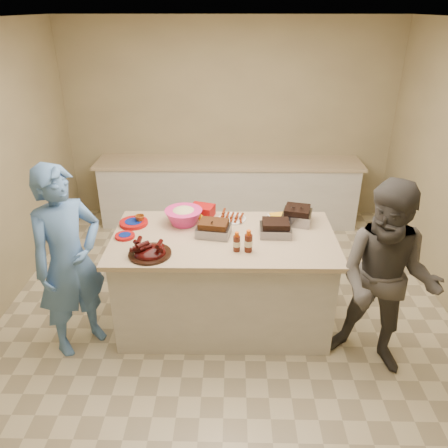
{
  "coord_description": "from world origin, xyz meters",
  "views": [
    {
      "loc": [
        0.05,
        -3.48,
        2.8
      ],
      "look_at": [
        -0.02,
        -0.0,
        1.05
      ],
      "focal_mm": 35.0,
      "sensor_mm": 36.0,
      "label": 1
    }
  ],
  "objects_px": {
    "bbq_bottle_a": "(237,251)",
    "plastic_cup": "(140,223)",
    "coleslaw_bowl": "(184,224)",
    "mustard_bottle": "(201,224)",
    "guest_blue": "(84,341)",
    "island": "(224,321)",
    "bbq_bottle_b": "(248,251)",
    "guest_gray": "(370,361)",
    "rib_platter": "(150,255)",
    "roasting_pan": "(296,222)"
  },
  "relations": [
    {
      "from": "bbq_bottle_b",
      "to": "bbq_bottle_a",
      "type": "bearing_deg",
      "value": 177.24
    },
    {
      "from": "mustard_bottle",
      "to": "coleslaw_bowl",
      "type": "bearing_deg",
      "value": -179.48
    },
    {
      "from": "roasting_pan",
      "to": "bbq_bottle_b",
      "type": "distance_m",
      "value": 0.73
    },
    {
      "from": "guest_blue",
      "to": "guest_gray",
      "type": "bearing_deg",
      "value": -51.21
    },
    {
      "from": "island",
      "to": "plastic_cup",
      "type": "xyz_separation_m",
      "value": [
        -0.8,
        0.25,
        0.95
      ]
    },
    {
      "from": "guest_gray",
      "to": "coleslaw_bowl",
      "type": "bearing_deg",
      "value": -177.51
    },
    {
      "from": "roasting_pan",
      "to": "coleslaw_bowl",
      "type": "distance_m",
      "value": 1.07
    },
    {
      "from": "rib_platter",
      "to": "mustard_bottle",
      "type": "distance_m",
      "value": 0.7
    },
    {
      "from": "island",
      "to": "bbq_bottle_a",
      "type": "relative_size",
      "value": 11.43
    },
    {
      "from": "coleslaw_bowl",
      "to": "plastic_cup",
      "type": "height_order",
      "value": "coleslaw_bowl"
    },
    {
      "from": "mustard_bottle",
      "to": "rib_platter",
      "type": "bearing_deg",
      "value": -123.64
    },
    {
      "from": "bbq_bottle_a",
      "to": "roasting_pan",
      "type": "bearing_deg",
      "value": 43.92
    },
    {
      "from": "bbq_bottle_b",
      "to": "guest_gray",
      "type": "relative_size",
      "value": 0.12
    },
    {
      "from": "bbq_bottle_a",
      "to": "plastic_cup",
      "type": "xyz_separation_m",
      "value": [
        -0.91,
        0.5,
        -0.0
      ]
    },
    {
      "from": "plastic_cup",
      "to": "guest_blue",
      "type": "bearing_deg",
      "value": -131.43
    },
    {
      "from": "mustard_bottle",
      "to": "bbq_bottle_b",
      "type": "bearing_deg",
      "value": -49.64
    },
    {
      "from": "rib_platter",
      "to": "mustard_bottle",
      "type": "bearing_deg",
      "value": 56.36
    },
    {
      "from": "rib_platter",
      "to": "roasting_pan",
      "type": "relative_size",
      "value": 1.35
    },
    {
      "from": "island",
      "to": "mustard_bottle",
      "type": "relative_size",
      "value": 18.35
    },
    {
      "from": "roasting_pan",
      "to": "bbq_bottle_b",
      "type": "height_order",
      "value": "bbq_bottle_b"
    },
    {
      "from": "island",
      "to": "guest_blue",
      "type": "relative_size",
      "value": 1.16
    },
    {
      "from": "island",
      "to": "rib_platter",
      "type": "height_order",
      "value": "rib_platter"
    },
    {
      "from": "rib_platter",
      "to": "bbq_bottle_b",
      "type": "height_order",
      "value": "bbq_bottle_b"
    },
    {
      "from": "coleslaw_bowl",
      "to": "plastic_cup",
      "type": "distance_m",
      "value": 0.42
    },
    {
      "from": "plastic_cup",
      "to": "guest_blue",
      "type": "xyz_separation_m",
      "value": [
        -0.5,
        -0.57,
        -0.95
      ]
    },
    {
      "from": "guest_gray",
      "to": "rib_platter",
      "type": "bearing_deg",
      "value": -158.66
    },
    {
      "from": "rib_platter",
      "to": "guest_gray",
      "type": "bearing_deg",
      "value": -5.89
    },
    {
      "from": "coleslaw_bowl",
      "to": "bbq_bottle_b",
      "type": "xyz_separation_m",
      "value": [
        0.59,
        -0.5,
        0.0
      ]
    },
    {
      "from": "mustard_bottle",
      "to": "bbq_bottle_a",
      "type": "bearing_deg",
      "value": -56.47
    },
    {
      "from": "bbq_bottle_a",
      "to": "bbq_bottle_b",
      "type": "bearing_deg",
      "value": -2.76
    },
    {
      "from": "bbq_bottle_b",
      "to": "guest_gray",
      "type": "distance_m",
      "value": 1.47
    },
    {
      "from": "roasting_pan",
      "to": "coleslaw_bowl",
      "type": "xyz_separation_m",
      "value": [
        -1.07,
        -0.05,
        0.0
      ]
    },
    {
      "from": "coleslaw_bowl",
      "to": "bbq_bottle_a",
      "type": "height_order",
      "value": "coleslaw_bowl"
    },
    {
      "from": "rib_platter",
      "to": "roasting_pan",
      "type": "bearing_deg",
      "value": 26.06
    },
    {
      "from": "bbq_bottle_b",
      "to": "mustard_bottle",
      "type": "xyz_separation_m",
      "value": [
        -0.43,
        0.51,
        0.0
      ]
    },
    {
      "from": "island",
      "to": "rib_platter",
      "type": "distance_m",
      "value": 1.17
    },
    {
      "from": "guest_blue",
      "to": "coleslaw_bowl",
      "type": "bearing_deg",
      "value": -14.78
    },
    {
      "from": "island",
      "to": "bbq_bottle_b",
      "type": "distance_m",
      "value": 1.0
    },
    {
      "from": "roasting_pan",
      "to": "guest_blue",
      "type": "distance_m",
      "value": 2.29
    },
    {
      "from": "bbq_bottle_b",
      "to": "guest_gray",
      "type": "xyz_separation_m",
      "value": [
        1.09,
        -0.27,
        -0.95
      ]
    },
    {
      "from": "coleslaw_bowl",
      "to": "mustard_bottle",
      "type": "xyz_separation_m",
      "value": [
        0.16,
        0.0,
        0.0
      ]
    },
    {
      "from": "rib_platter",
      "to": "plastic_cup",
      "type": "relative_size",
      "value": 3.97
    },
    {
      "from": "roasting_pan",
      "to": "bbq_bottle_b",
      "type": "bearing_deg",
      "value": -116.55
    },
    {
      "from": "island",
      "to": "coleslaw_bowl",
      "type": "height_order",
      "value": "coleslaw_bowl"
    },
    {
      "from": "roasting_pan",
      "to": "island",
      "type": "bearing_deg",
      "value": -142.25
    },
    {
      "from": "rib_platter",
      "to": "guest_blue",
      "type": "distance_m",
      "value": 1.17
    },
    {
      "from": "bbq_bottle_a",
      "to": "plastic_cup",
      "type": "bearing_deg",
      "value": 151.41
    },
    {
      "from": "mustard_bottle",
      "to": "guest_gray",
      "type": "relative_size",
      "value": 0.06
    },
    {
      "from": "roasting_pan",
      "to": "plastic_cup",
      "type": "xyz_separation_m",
      "value": [
        -1.48,
        -0.06,
        0.0
      ]
    },
    {
      "from": "coleslaw_bowl",
      "to": "bbq_bottle_a",
      "type": "relative_size",
      "value": 2.01
    }
  ]
}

